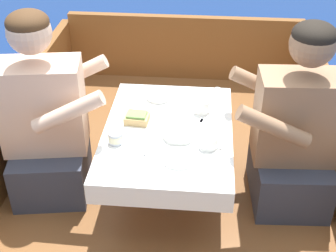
# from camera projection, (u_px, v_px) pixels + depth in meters

# --- Properties ---
(ground_plane) EXTENTS (60.00, 60.00, 0.00)m
(ground_plane) POSITION_uv_depth(u_px,v_px,m) (167.00, 238.00, 2.52)
(ground_plane) COLOR navy
(boat_deck) EXTENTS (1.79, 2.86, 0.25)m
(boat_deck) POSITION_uv_depth(u_px,v_px,m) (167.00, 222.00, 2.45)
(boat_deck) COLOR brown
(boat_deck) RESTS_ON ground_plane
(bow_coaming) EXTENTS (1.67, 0.06, 0.47)m
(bow_coaming) POSITION_uv_depth(u_px,v_px,m) (184.00, 48.00, 3.41)
(bow_coaming) COLOR brown
(bow_coaming) RESTS_ON boat_deck
(cockpit_table) EXTENTS (0.61, 0.85, 0.41)m
(cockpit_table) POSITION_uv_depth(u_px,v_px,m) (168.00, 137.00, 2.24)
(cockpit_table) COLOR #B2B2B7
(cockpit_table) RESTS_ON boat_deck
(person_port) EXTENTS (0.57, 0.51, 0.97)m
(person_port) POSITION_uv_depth(u_px,v_px,m) (46.00, 124.00, 2.30)
(person_port) COLOR #333847
(person_port) RESTS_ON boat_deck
(person_starboard) EXTENTS (0.54, 0.46, 0.95)m
(person_starboard) POSITION_uv_depth(u_px,v_px,m) (295.00, 135.00, 2.23)
(person_starboard) COLOR #333847
(person_starboard) RESTS_ON boat_deck
(plate_sandwich) EXTENTS (0.20, 0.20, 0.01)m
(plate_sandwich) POSITION_uv_depth(u_px,v_px,m) (137.00, 123.00, 2.26)
(plate_sandwich) COLOR silver
(plate_sandwich) RESTS_ON cockpit_table
(plate_bread) EXTENTS (0.16, 0.16, 0.01)m
(plate_bread) POSITION_uv_depth(u_px,v_px,m) (179.00, 159.00, 2.02)
(plate_bread) COLOR silver
(plate_bread) RESTS_ON cockpit_table
(sandwich) EXTENTS (0.12, 0.10, 0.05)m
(sandwich) POSITION_uv_depth(u_px,v_px,m) (137.00, 118.00, 2.24)
(sandwich) COLOR tan
(sandwich) RESTS_ON plate_sandwich
(bowl_port_near) EXTENTS (0.15, 0.15, 0.04)m
(bowl_port_near) POSITION_uv_depth(u_px,v_px,m) (179.00, 133.00, 2.15)
(bowl_port_near) COLOR silver
(bowl_port_near) RESTS_ON cockpit_table
(bowl_starboard_near) EXTENTS (0.13, 0.13, 0.04)m
(bowl_starboard_near) POSITION_uv_depth(u_px,v_px,m) (159.00, 94.00, 2.45)
(bowl_starboard_near) COLOR silver
(bowl_starboard_near) RESTS_ON cockpit_table
(coffee_cup_port) EXTENTS (0.11, 0.08, 0.05)m
(coffee_cup_port) POSITION_uv_depth(u_px,v_px,m) (208.00, 142.00, 2.08)
(coffee_cup_port) COLOR silver
(coffee_cup_port) RESTS_ON cockpit_table
(coffee_cup_starboard) EXTENTS (0.10, 0.07, 0.07)m
(coffee_cup_starboard) POSITION_uv_depth(u_px,v_px,m) (202.00, 106.00, 2.32)
(coffee_cup_starboard) COLOR silver
(coffee_cup_starboard) RESTS_ON cockpit_table
(tin_can) EXTENTS (0.07, 0.07, 0.05)m
(tin_can) POSITION_uv_depth(u_px,v_px,m) (116.00, 138.00, 2.11)
(tin_can) COLOR silver
(tin_can) RESTS_ON cockpit_table
(utensil_spoon_starboard) EXTENTS (0.05, 0.17, 0.01)m
(utensil_spoon_starboard) POSITION_uv_depth(u_px,v_px,m) (219.00, 92.00, 2.51)
(utensil_spoon_starboard) COLOR silver
(utensil_spoon_starboard) RESTS_ON cockpit_table
(utensil_knife_starboard) EXTENTS (0.16, 0.08, 0.00)m
(utensil_knife_starboard) POSITION_uv_depth(u_px,v_px,m) (115.00, 167.00, 1.98)
(utensil_knife_starboard) COLOR silver
(utensil_knife_starboard) RESTS_ON cockpit_table
(utensil_fork_port) EXTENTS (0.06, 0.17, 0.00)m
(utensil_fork_port) POSITION_uv_depth(u_px,v_px,m) (198.00, 126.00, 2.23)
(utensil_fork_port) COLOR silver
(utensil_fork_port) RESTS_ON cockpit_table
(utensil_spoon_port) EXTENTS (0.07, 0.17, 0.01)m
(utensil_spoon_port) POSITION_uv_depth(u_px,v_px,m) (148.00, 160.00, 2.02)
(utensil_spoon_port) COLOR silver
(utensil_spoon_port) RESTS_ON cockpit_table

